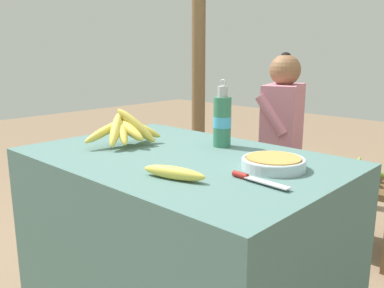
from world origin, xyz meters
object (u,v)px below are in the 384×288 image
water_bottle (222,120)px  wooden_bench (291,177)px  banana_bunch_ripe (127,128)px  serving_bowl (274,162)px  banana_bunch_green (365,170)px  support_post_near (199,30)px  seated_vendor (275,131)px  loose_banana_front (174,173)px  knife (252,178)px

water_bottle → wooden_bench: (-0.17, 0.92, -0.50)m
water_bottle → banana_bunch_ripe: bearing=-139.5°
serving_bowl → water_bottle: bearing=157.1°
banana_bunch_green → support_post_near: bearing=166.1°
seated_vendor → banana_bunch_green: 0.58m
banana_bunch_ripe → loose_banana_front: 0.53m
loose_banana_front → banana_bunch_green: (0.10, 1.38, -0.27)m
support_post_near → banana_bunch_ripe: bearing=-57.1°
wooden_bench → banana_bunch_ripe: bearing=-96.7°
water_bottle → support_post_near: (-1.34, 1.32, 0.46)m
serving_bowl → support_post_near: size_ratio=0.08×
knife → banana_bunch_green: 1.26m
knife → water_bottle: bearing=144.4°
serving_bowl → wooden_bench: (-0.52, 1.07, -0.41)m
serving_bowl → loose_banana_front: size_ratio=0.98×
banana_bunch_ripe → support_post_near: (-1.03, 1.59, 0.50)m
support_post_near → banana_bunch_green: bearing=-13.9°
serving_bowl → knife: 0.17m
support_post_near → loose_banana_front: bearing=-49.6°
loose_banana_front → wooden_bench: loose_banana_front is taller
serving_bowl → seated_vendor: bearing=121.4°
wooden_bench → banana_bunch_green: size_ratio=4.75×
serving_bowl → banana_bunch_green: (-0.06, 1.07, -0.27)m
banana_bunch_ripe → knife: 0.69m
serving_bowl → water_bottle: (-0.35, 0.15, 0.09)m
banana_bunch_ripe → knife: size_ratio=1.70×
loose_banana_front → water_bottle: bearing=111.3°
loose_banana_front → wooden_bench: size_ratio=0.15×
banana_bunch_green → knife: bearing=-85.9°
banana_bunch_green → banana_bunch_ripe: bearing=-116.5°
knife → banana_bunch_ripe: bearing=-179.6°
banana_bunch_ripe → knife: banana_bunch_ripe is taller
banana_bunch_green → serving_bowl: bearing=-86.6°
wooden_bench → support_post_near: size_ratio=0.57×
serving_bowl → seated_vendor: size_ratio=0.19×
water_bottle → wooden_bench: size_ratio=0.19×
knife → loose_banana_front: bearing=-137.6°
knife → banana_bunch_green: bearing=98.5°
serving_bowl → knife: size_ratio=1.04×
water_bottle → seated_vendor: (-0.28, 0.88, -0.20)m
wooden_bench → banana_bunch_green: 0.47m
wooden_bench → seated_vendor: (-0.11, -0.05, 0.30)m
serving_bowl → loose_banana_front: 0.36m
loose_banana_front → knife: bearing=38.1°
loose_banana_front → serving_bowl: bearing=62.1°
loose_banana_front → support_post_near: size_ratio=0.09×
loose_banana_front → support_post_near: bearing=130.4°
water_bottle → support_post_near: support_post_near is taller
serving_bowl → support_post_near: 2.30m
wooden_bench → seated_vendor: bearing=-156.7°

